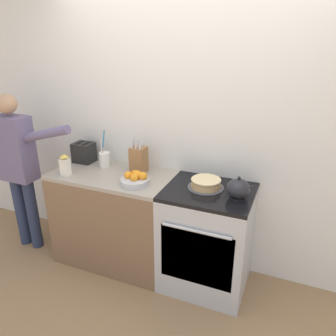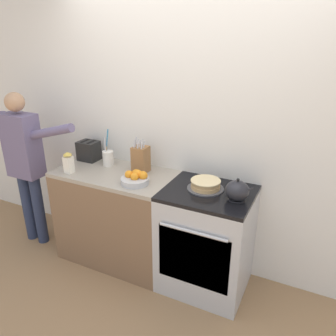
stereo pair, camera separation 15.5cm
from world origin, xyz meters
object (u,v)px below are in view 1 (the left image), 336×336
tea_kettle (239,189)px  utensil_crock (105,159)px  knife_block (139,160)px  person_baker (18,161)px  layer_cake (206,184)px  toaster (84,152)px  fruit_bowl (135,179)px  milk_carton (65,165)px  stove_range (207,239)px

tea_kettle → utensil_crock: (-1.28, 0.15, 0.00)m
tea_kettle → knife_block: size_ratio=0.68×
tea_kettle → person_baker: person_baker is taller
layer_cake → toaster: (-1.27, 0.12, 0.06)m
toaster → person_baker: (-0.55, -0.31, -0.07)m
utensil_crock → layer_cake: bearing=-4.7°
layer_cake → toaster: 1.27m
tea_kettle → person_baker: size_ratio=0.14×
layer_cake → person_baker: 1.82m
toaster → fruit_bowl: bearing=-21.1°
knife_block → utensil_crock: (-0.36, -0.00, -0.04)m
fruit_bowl → tea_kettle: bearing=5.3°
toaster → knife_block: bearing=-3.5°
utensil_crock → fruit_bowl: 0.50m
fruit_bowl → person_baker: size_ratio=0.15×
layer_cake → knife_block: knife_block is taller
milk_carton → layer_cake: bearing=10.4°
tea_kettle → person_baker: bearing=-176.9°
tea_kettle → knife_block: 0.94m
knife_block → toaster: size_ratio=1.56×
fruit_bowl → milk_carton: size_ratio=1.20×
toaster → utensil_crock: bearing=-9.0°
utensil_crock → fruit_bowl: bearing=-27.5°
layer_cake → toaster: size_ratio=1.42×
person_baker → milk_carton: bearing=10.1°
person_baker → tea_kettle: bearing=16.9°
knife_block → milk_carton: bearing=-151.5°
layer_cake → milk_carton: 1.24m
stove_range → fruit_bowl: 0.79m
toaster → tea_kettle: bearing=-7.2°
tea_kettle → fruit_bowl: size_ratio=0.93×
layer_cake → knife_block: bearing=172.5°
stove_range → layer_cake: (-0.04, 0.03, 0.49)m
knife_block → tea_kettle: bearing=-9.6°
layer_cake → tea_kettle: 0.29m
tea_kettle → layer_cake: bearing=165.5°
tea_kettle → knife_block: (-0.93, 0.16, 0.05)m
milk_carton → toaster: bearing=98.5°
fruit_bowl → milk_carton: (-0.65, -0.07, 0.05)m
toaster → layer_cake: bearing=-5.5°
fruit_bowl → knife_block: bearing=110.2°
stove_range → toaster: bearing=173.2°
knife_block → person_baker: 1.20m
utensil_crock → person_baker: bearing=-161.8°
utensil_crock → toaster: size_ratio=1.68×
layer_cake → milk_carton: (-1.22, -0.22, 0.06)m
stove_range → knife_block: bearing=170.2°
knife_block → person_baker: size_ratio=0.21×
stove_range → toaster: size_ratio=4.39×
fruit_bowl → layer_cake: bearing=14.8°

